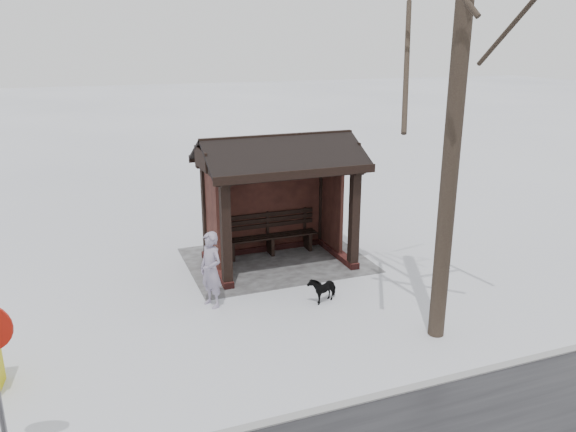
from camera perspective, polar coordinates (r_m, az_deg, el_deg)
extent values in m
plane|color=silver|center=(13.45, -0.92, -4.81)|extent=(120.00, 120.00, 0.00)
cube|color=gray|center=(9.06, 11.55, -17.02)|extent=(120.00, 0.15, 0.06)
cube|color=gray|center=(13.62, -1.21, -4.48)|extent=(4.20, 3.20, 0.02)
cube|color=#3A1715|center=(14.21, -2.16, -3.23)|extent=(3.30, 0.22, 0.16)
cube|color=#3A1715|center=(13.96, 4.89, -3.66)|extent=(0.22, 2.10, 0.16)
cube|color=#3A1715|center=(13.02, -7.17, -5.33)|extent=(0.22, 2.10, 0.16)
cube|color=black|center=(12.85, 6.73, -0.54)|extent=(0.20, 0.20, 2.30)
cube|color=black|center=(11.82, -6.31, -2.13)|extent=(0.20, 0.20, 2.30)
cube|color=black|center=(14.40, 3.46, 1.51)|extent=(0.20, 0.20, 2.30)
cube|color=black|center=(13.49, -8.26, 0.27)|extent=(0.20, 0.20, 2.30)
cube|color=black|center=(13.85, -2.21, 1.23)|extent=(2.80, 0.08, 2.14)
cube|color=black|center=(13.86, 4.45, 1.21)|extent=(0.08, 1.17, 2.14)
cube|color=black|center=(12.92, -7.69, -0.10)|extent=(0.08, 1.17, 2.14)
cube|color=black|center=(11.92, 0.50, 4.21)|extent=(3.40, 0.20, 0.18)
cube|color=black|center=(13.58, -2.27, 5.82)|extent=(3.40, 0.20, 0.18)
cylinder|color=black|center=(9.48, 16.76, 11.82)|extent=(0.29, 0.29, 8.55)
imported|color=gray|center=(11.18, -7.83, -5.43)|extent=(0.57, 0.67, 1.55)
imported|color=black|center=(11.50, 3.53, -7.35)|extent=(0.71, 0.53, 0.54)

